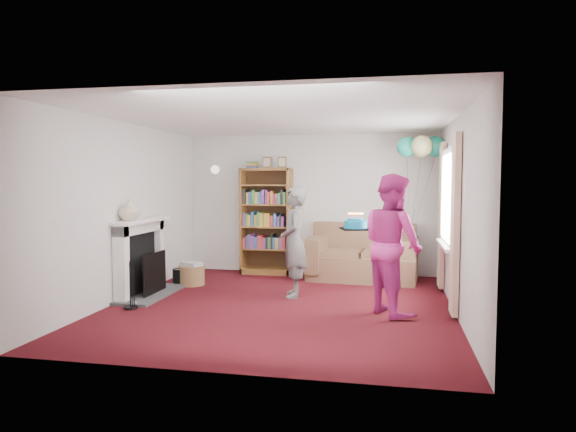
% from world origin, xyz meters
% --- Properties ---
extents(ground, '(5.00, 5.00, 0.00)m').
position_xyz_m(ground, '(0.00, 0.00, 0.00)').
color(ground, black).
rests_on(ground, ground).
extents(wall_back, '(4.50, 0.02, 2.50)m').
position_xyz_m(wall_back, '(0.00, 2.51, 1.25)').
color(wall_back, silver).
rests_on(wall_back, ground).
extents(wall_left, '(0.02, 5.00, 2.50)m').
position_xyz_m(wall_left, '(-2.26, 0.00, 1.25)').
color(wall_left, silver).
rests_on(wall_left, ground).
extents(wall_right, '(0.02, 5.00, 2.50)m').
position_xyz_m(wall_right, '(2.26, 0.00, 1.25)').
color(wall_right, silver).
rests_on(wall_right, ground).
extents(ceiling, '(4.50, 5.00, 0.01)m').
position_xyz_m(ceiling, '(0.00, 0.00, 2.50)').
color(ceiling, white).
rests_on(ceiling, wall_back).
extents(fireplace, '(0.55, 1.80, 1.12)m').
position_xyz_m(fireplace, '(-2.09, 0.19, 0.51)').
color(fireplace, '#3F3F42').
rests_on(fireplace, ground).
extents(window_bay, '(0.14, 2.02, 2.20)m').
position_xyz_m(window_bay, '(2.21, 0.60, 1.20)').
color(window_bay, white).
rests_on(window_bay, ground).
extents(wall_sconce, '(0.16, 0.23, 0.16)m').
position_xyz_m(wall_sconce, '(-1.75, 2.36, 1.88)').
color(wall_sconce, gold).
rests_on(wall_sconce, ground).
extents(bookcase, '(0.90, 0.42, 2.10)m').
position_xyz_m(bookcase, '(-0.76, 2.30, 0.93)').
color(bookcase, '#472B14').
rests_on(bookcase, ground).
extents(sofa, '(1.78, 0.94, 0.94)m').
position_xyz_m(sofa, '(0.98, 2.07, 0.35)').
color(sofa, brown).
rests_on(sofa, ground).
extents(wicker_basket, '(0.41, 0.41, 0.37)m').
position_xyz_m(wicker_basket, '(-1.70, 1.03, 0.17)').
color(wicker_basket, olive).
rests_on(wicker_basket, ground).
extents(person_striped, '(0.50, 0.65, 1.59)m').
position_xyz_m(person_striped, '(0.07, 0.55, 0.79)').
color(person_striped, black).
rests_on(person_striped, ground).
extents(person_magenta, '(1.03, 1.08, 1.77)m').
position_xyz_m(person_magenta, '(1.46, -0.14, 0.88)').
color(person_magenta, '#B82476').
rests_on(person_magenta, ground).
extents(birthday_cake, '(0.37, 0.37, 0.22)m').
position_xyz_m(birthday_cake, '(0.98, 0.16, 1.10)').
color(birthday_cake, black).
rests_on(birthday_cake, ground).
extents(balloons, '(0.77, 0.77, 1.71)m').
position_xyz_m(balloons, '(1.90, 1.87, 2.22)').
color(balloons, '#3F3F3F').
rests_on(balloons, ground).
extents(mantel_vase, '(0.36, 0.36, 0.30)m').
position_xyz_m(mantel_vase, '(-2.12, -0.15, 1.28)').
color(mantel_vase, beige).
rests_on(mantel_vase, fireplace).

